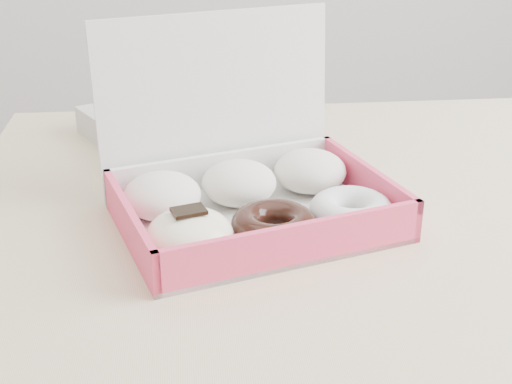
{
  "coord_description": "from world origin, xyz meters",
  "views": [
    {
      "loc": [
        -0.29,
        -0.85,
        1.15
      ],
      "look_at": [
        -0.21,
        -0.06,
        0.78
      ],
      "focal_mm": 50.0,
      "sensor_mm": 36.0,
      "label": 1
    }
  ],
  "objects": [
    {
      "name": "table",
      "position": [
        0.0,
        0.0,
        0.67
      ],
      "size": [
        1.2,
        0.8,
        0.75
      ],
      "color": "tan",
      "rests_on": "ground"
    },
    {
      "name": "newspapers",
      "position": [
        -0.3,
        0.26,
        0.77
      ],
      "size": [
        0.34,
        0.32,
        0.04
      ],
      "primitive_type": "cube",
      "rotation": [
        0.0,
        0.0,
        0.51
      ],
      "color": "silver",
      "rests_on": "table"
    },
    {
      "name": "donut_box",
      "position": [
        -0.22,
        -0.06,
        0.79
      ],
      "size": [
        0.38,
        0.35,
        0.23
      ],
      "rotation": [
        0.0,
        0.0,
        0.29
      ],
      "color": "white",
      "rests_on": "table"
    }
  ]
}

